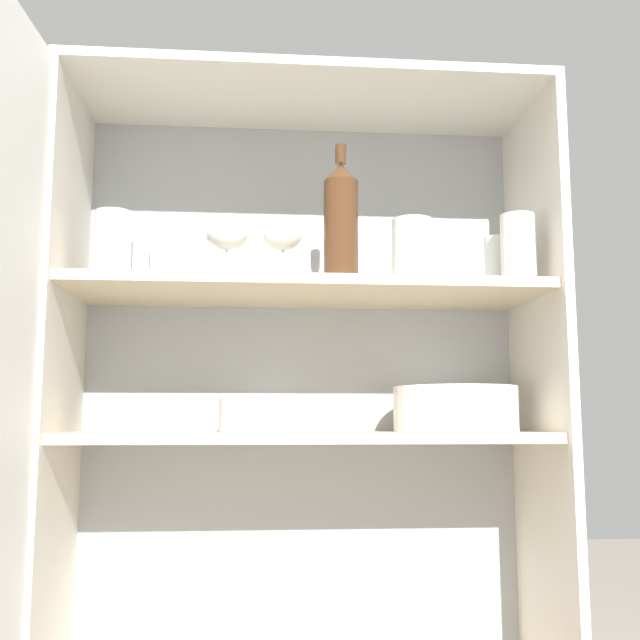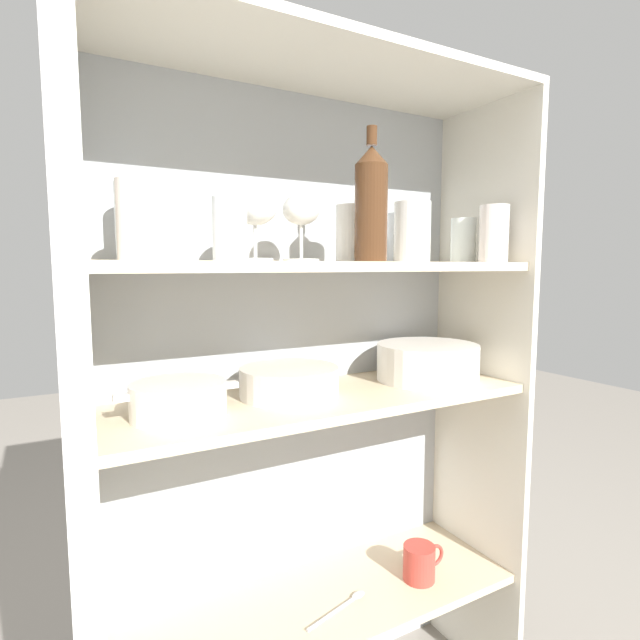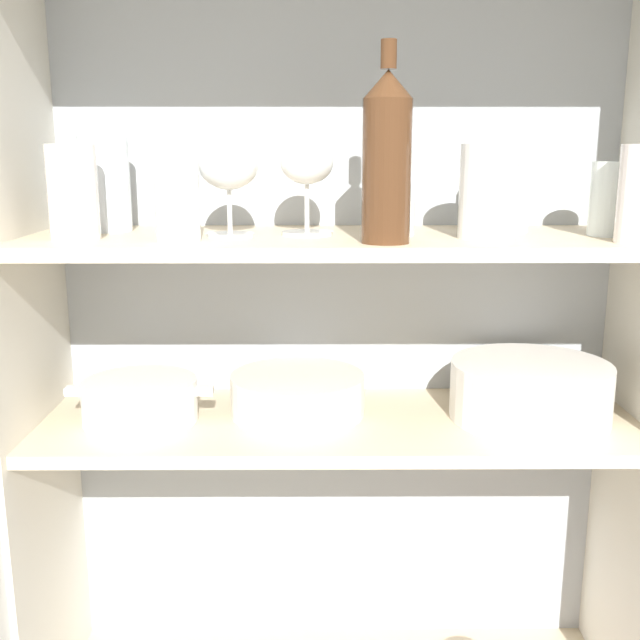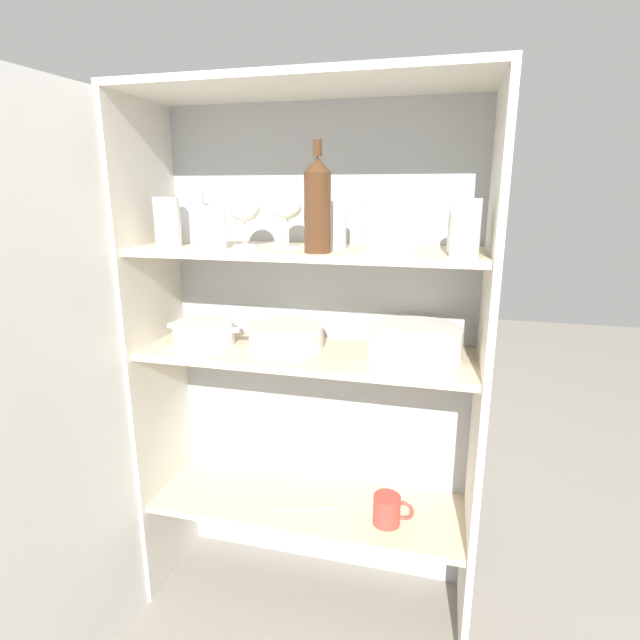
% 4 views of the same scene
% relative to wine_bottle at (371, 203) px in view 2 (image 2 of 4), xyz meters
% --- Properties ---
extents(cupboard_back_panel, '(0.97, 0.02, 1.49)m').
position_rel_wine_bottle_xyz_m(cupboard_back_panel, '(-0.06, 0.26, -0.47)').
color(cupboard_back_panel, '#B2B7BC').
rests_on(cupboard_back_panel, ground_plane).
extents(cupboard_side_left, '(0.02, 0.34, 1.49)m').
position_rel_wine_bottle_xyz_m(cupboard_side_left, '(-0.53, 0.10, -0.47)').
color(cupboard_side_left, silver).
rests_on(cupboard_side_left, ground_plane).
extents(cupboard_side_right, '(0.02, 0.34, 1.49)m').
position_rel_wine_bottle_xyz_m(cupboard_side_right, '(0.42, 0.10, -0.47)').
color(cupboard_side_right, silver).
rests_on(cupboard_side_right, ground_plane).
extents(cupboard_top_panel, '(0.97, 0.34, 0.02)m').
position_rel_wine_bottle_xyz_m(cupboard_top_panel, '(-0.06, 0.10, 0.29)').
color(cupboard_top_panel, silver).
rests_on(cupboard_top_panel, cupboard_side_left).
extents(shelf_board_lower, '(0.93, 0.30, 0.02)m').
position_rel_wine_bottle_xyz_m(shelf_board_lower, '(-0.06, 0.10, -0.90)').
color(shelf_board_lower, beige).
extents(shelf_board_middle, '(0.93, 0.30, 0.02)m').
position_rel_wine_bottle_xyz_m(shelf_board_middle, '(-0.06, 0.10, -0.41)').
color(shelf_board_middle, beige).
extents(shelf_board_upper, '(0.93, 0.30, 0.02)m').
position_rel_wine_bottle_xyz_m(shelf_board_upper, '(-0.06, 0.10, -0.13)').
color(shelf_board_upper, beige).
extents(cupboard_door, '(0.04, 0.48, 1.49)m').
position_rel_wine_bottle_xyz_m(cupboard_door, '(-0.55, -0.31, -0.47)').
color(cupboard_door, silver).
rests_on(cupboard_door, ground_plane).
extents(tumbler_glass_0, '(0.08, 0.08, 0.14)m').
position_rel_wine_bottle_xyz_m(tumbler_glass_0, '(-0.42, 0.16, -0.04)').
color(tumbler_glass_0, white).
rests_on(tumbler_glass_0, shelf_board_upper).
extents(tumbler_glass_1, '(0.07, 0.07, 0.12)m').
position_rel_wine_bottle_xyz_m(tumbler_glass_1, '(0.02, 0.10, -0.05)').
color(tumbler_glass_1, white).
rests_on(tumbler_glass_1, shelf_board_upper).
extents(tumbler_glass_2, '(0.06, 0.06, 0.11)m').
position_rel_wine_bottle_xyz_m(tumbler_glass_2, '(0.34, 0.09, -0.06)').
color(tumbler_glass_2, white).
rests_on(tumbler_glass_2, shelf_board_upper).
extents(tumbler_glass_3, '(0.06, 0.06, 0.11)m').
position_rel_wine_bottle_xyz_m(tumbler_glass_3, '(-0.29, 0.02, -0.06)').
color(tumbler_glass_3, white).
rests_on(tumbler_glass_3, shelf_board_upper).
extents(tumbler_glass_4, '(0.08, 0.08, 0.13)m').
position_rel_wine_bottle_xyz_m(tumbler_glass_4, '(0.15, 0.05, -0.05)').
color(tumbler_glass_4, white).
rests_on(tumbler_glass_4, shelf_board_upper).
extents(tumbler_glass_5, '(0.08, 0.08, 0.12)m').
position_rel_wine_bottle_xyz_m(tumbler_glass_5, '(0.19, 0.14, -0.06)').
color(tumbler_glass_5, white).
rests_on(tumbler_glass_5, shelf_board_upper).
extents(tumbler_glass_6, '(0.07, 0.07, 0.13)m').
position_rel_wine_bottle_xyz_m(tumbler_glass_6, '(0.35, -0.00, -0.05)').
color(tumbler_glass_6, silver).
rests_on(tumbler_glass_6, shelf_board_upper).
extents(tumbler_glass_7, '(0.07, 0.07, 0.13)m').
position_rel_wine_bottle_xyz_m(tumbler_glass_7, '(-0.44, 0.04, -0.05)').
color(tumbler_glass_7, silver).
rests_on(tumbler_glass_7, shelf_board_upper).
extents(wine_glass_0, '(0.08, 0.08, 0.14)m').
position_rel_wine_bottle_xyz_m(wine_glass_0, '(-0.11, 0.09, -0.02)').
color(wine_glass_0, white).
rests_on(wine_glass_0, shelf_board_upper).
extents(wine_glass_1, '(0.09, 0.09, 0.14)m').
position_rel_wine_bottle_xyz_m(wine_glass_1, '(-0.22, 0.07, -0.02)').
color(wine_glass_1, white).
rests_on(wine_glass_1, shelf_board_upper).
extents(wine_bottle, '(0.07, 0.07, 0.26)m').
position_rel_wine_bottle_xyz_m(wine_bottle, '(0.00, 0.00, 0.00)').
color(wine_bottle, '#4C2D19').
rests_on(wine_bottle, shelf_board_upper).
extents(plate_stack_white, '(0.25, 0.25, 0.09)m').
position_rel_wine_bottle_xyz_m(plate_stack_white, '(0.24, 0.10, -0.36)').
color(plate_stack_white, white).
rests_on(plate_stack_white, shelf_board_middle).
extents(mixing_bowl_large, '(0.21, 0.21, 0.06)m').
position_rel_wine_bottle_xyz_m(mixing_bowl_large, '(-0.12, 0.12, -0.37)').
color(mixing_bowl_large, silver).
rests_on(mixing_bowl_large, shelf_board_middle).
extents(casserole_dish, '(0.23, 0.18, 0.07)m').
position_rel_wine_bottle_xyz_m(casserole_dish, '(-0.37, 0.09, -0.37)').
color(casserole_dish, white).
rests_on(casserole_dish, shelf_board_middle).
extents(coffee_mug_primary, '(0.12, 0.08, 0.09)m').
position_rel_wine_bottle_xyz_m(coffee_mug_primary, '(0.19, 0.05, -0.84)').
color(coffee_mug_primary, '#BC3D33').
rests_on(coffee_mug_primary, shelf_board_lower).
extents(serving_spoon, '(0.17, 0.06, 0.01)m').
position_rel_wine_bottle_xyz_m(serving_spoon, '(-0.03, 0.05, -0.88)').
color(serving_spoon, silver).
rests_on(serving_spoon, shelf_board_lower).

